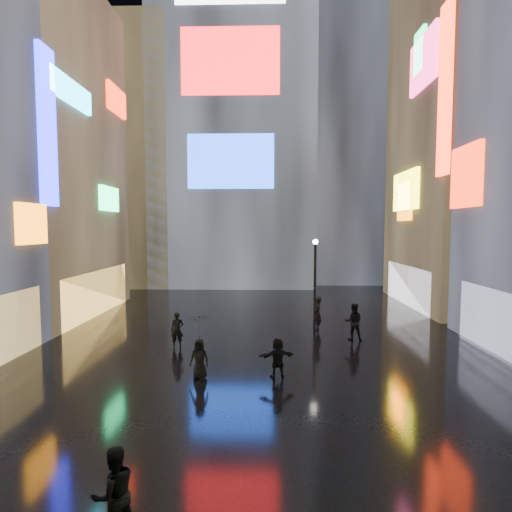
{
  "coord_description": "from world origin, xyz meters",
  "views": [
    {
      "loc": [
        0.33,
        -0.41,
        5.89
      ],
      "look_at": [
        0.0,
        12.0,
        5.0
      ],
      "focal_mm": 28.0,
      "sensor_mm": 36.0,
      "label": 1
    }
  ],
  "objects": [
    {
      "name": "ground",
      "position": [
        0.0,
        20.0,
        0.0
      ],
      "size": [
        140.0,
        140.0,
        0.0
      ],
      "primitive_type": "plane",
      "color": "black",
      "rests_on": "ground"
    },
    {
      "name": "building_left_far",
      "position": [
        -15.98,
        26.0,
        10.98
      ],
      "size": [
        10.28,
        12.0,
        22.0
      ],
      "color": "black",
      "rests_on": "ground"
    },
    {
      "name": "building_right_far",
      "position": [
        15.98,
        30.0,
        13.98
      ],
      "size": [
        10.28,
        12.0,
        28.0
      ],
      "color": "black",
      "rests_on": "ground"
    },
    {
      "name": "tower_main",
      "position": [
        -3.0,
        43.97,
        21.01
      ],
      "size": [
        16.0,
        14.2,
        42.0
      ],
      "color": "black",
      "rests_on": "ground"
    },
    {
      "name": "tower_flank_right",
      "position": [
        9.0,
        46.0,
        17.0
      ],
      "size": [
        12.0,
        12.0,
        34.0
      ],
      "primitive_type": "cube",
      "color": "black",
      "rests_on": "ground"
    },
    {
      "name": "tower_flank_left",
      "position": [
        -14.0,
        42.0,
        13.0
      ],
      "size": [
        10.0,
        10.0,
        26.0
      ],
      "primitive_type": "cube",
      "color": "black",
      "rests_on": "ground"
    },
    {
      "name": "lamp_far",
      "position": [
        3.2,
        23.07,
        2.94
      ],
      "size": [
        0.3,
        0.3,
        5.2
      ],
      "color": "black",
      "rests_on": "ground"
    },
    {
      "name": "pedestrian_1",
      "position": [
        -2.54,
        6.69,
        0.89
      ],
      "size": [
        1.1,
        1.06,
        1.78
      ],
      "primitive_type": "imported",
      "rotation": [
        0.0,
        0.0,
        3.79
      ],
      "color": "black",
      "rests_on": "ground"
    },
    {
      "name": "pedestrian_4",
      "position": [
        -2.28,
        14.74,
        0.78
      ],
      "size": [
        0.85,
        0.64,
        1.56
      ],
      "primitive_type": "imported",
      "rotation": [
        0.0,
        0.0,
        -0.21
      ],
      "color": "black",
      "rests_on": "ground"
    },
    {
      "name": "pedestrian_5",
      "position": [
        0.77,
        14.93,
        0.78
      ],
      "size": [
        1.52,
        0.77,
        1.57
      ],
      "primitive_type": "imported",
      "rotation": [
        0.0,
        0.0,
        3.37
      ],
      "color": "black",
      "rests_on": "ground"
    },
    {
      "name": "pedestrian_6",
      "position": [
        -4.04,
        18.72,
        0.87
      ],
      "size": [
        0.69,
        0.51,
        1.74
      ],
      "primitive_type": "imported",
      "rotation": [
        0.0,
        0.0,
        0.16
      ],
      "color": "black",
      "rests_on": "ground"
    },
    {
      "name": "pedestrian_7",
      "position": [
        4.9,
        20.29,
        0.97
      ],
      "size": [
        1.03,
        0.85,
        1.93
      ],
      "primitive_type": "imported",
      "rotation": [
        0.0,
        0.0,
        3.01
      ],
      "color": "black",
      "rests_on": "ground"
    },
    {
      "name": "umbrella_2",
      "position": [
        -2.28,
        14.74,
        2.03
      ],
      "size": [
        1.39,
        1.4,
        0.94
      ],
      "primitive_type": "imported",
      "rotation": [
        0.0,
        0.0,
        0.47
      ],
      "color": "black",
      "rests_on": "pedestrian_4"
    },
    {
      "name": "pedestrian_8",
      "position": [
        3.26,
        22.19,
        0.96
      ],
      "size": [
        0.53,
        0.75,
        1.92
      ],
      "primitive_type": "imported",
      "rotation": [
        0.0,
        0.0,
        4.6
      ],
      "color": "black",
      "rests_on": "ground"
    }
  ]
}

